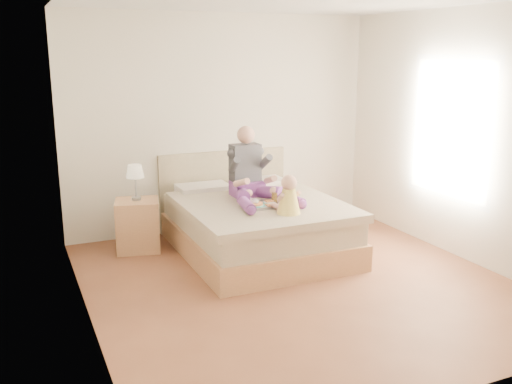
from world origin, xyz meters
name	(u,v)px	position (x,y,z in m)	size (l,w,h in m)	color
room	(308,131)	(0.08, 0.01, 1.51)	(4.02, 4.22, 2.71)	brown
bed	(254,223)	(0.00, 1.08, 0.32)	(1.70, 2.18, 1.00)	#A7764E
nightstand	(138,225)	(-1.23, 1.61, 0.30)	(0.57, 0.53, 0.59)	#A7764E
lamp	(135,173)	(-1.23, 1.63, 0.90)	(0.20, 0.20, 0.41)	#A9ABB0
adult	(251,177)	(-0.02, 1.12, 0.85)	(0.70, 0.99, 0.83)	#703484
tray	(263,203)	(-0.05, 0.75, 0.64)	(0.44, 0.35, 0.12)	#A9ABB0
baby	(288,198)	(0.07, 0.38, 0.77)	(0.27, 0.36, 0.40)	#FFDE50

